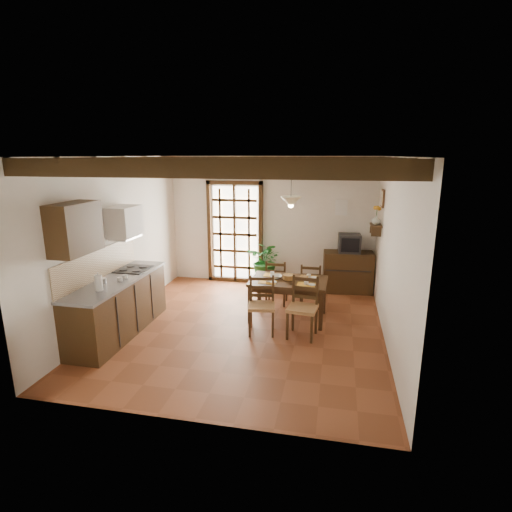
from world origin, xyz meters
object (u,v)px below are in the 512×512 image
(potted_plant, at_px, (266,262))
(chair_far_left, at_px, (276,290))
(chair_near_left, at_px, (262,316))
(chair_far_right, at_px, (310,293))
(sideboard, at_px, (348,272))
(chair_near_right, at_px, (302,318))
(crt_tv, at_px, (349,243))
(pendant_lamp, at_px, (291,201))
(dining_table, at_px, (288,285))
(kitchen_counter, at_px, (119,305))

(potted_plant, bearing_deg, chair_far_left, -68.04)
(chair_near_left, bearing_deg, chair_far_right, 53.04)
(chair_far_left, xyz_separation_m, sideboard, (1.36, 1.00, 0.15))
(sideboard, bearing_deg, chair_near_right, -112.04)
(chair_far_right, bearing_deg, crt_tv, -124.71)
(pendant_lamp, bearing_deg, chair_near_right, -68.17)
(dining_table, bearing_deg, chair_near_left, -116.27)
(dining_table, bearing_deg, chair_near_right, -63.79)
(kitchen_counter, relative_size, potted_plant, 1.01)
(kitchen_counter, bearing_deg, chair_near_right, 9.01)
(chair_near_left, xyz_separation_m, potted_plant, (-0.33, 2.25, 0.28))
(kitchen_counter, distance_m, chair_near_left, 2.31)
(dining_table, xyz_separation_m, chair_far_left, (-0.31, 0.68, -0.35))
(crt_tv, distance_m, pendant_lamp, 2.15)
(pendant_lamp, bearing_deg, potted_plant, 114.44)
(chair_near_left, distance_m, pendant_lamp, 1.98)
(chair_far_left, relative_size, potted_plant, 0.40)
(dining_table, xyz_separation_m, potted_plant, (-0.68, 1.59, -0.05))
(chair_far_left, bearing_deg, kitchen_counter, 38.95)
(chair_far_right, bearing_deg, sideboard, -124.55)
(dining_table, relative_size, crt_tv, 2.87)
(chair_near_right, xyz_separation_m, pendant_lamp, (-0.31, 0.78, 1.77))
(chair_near_right, height_order, chair_far_right, chair_near_right)
(chair_near_left, bearing_deg, dining_table, 52.94)
(chair_far_left, bearing_deg, dining_table, 114.94)
(chair_near_left, distance_m, crt_tv, 2.83)
(chair_far_left, bearing_deg, potted_plant, -67.61)
(chair_far_left, height_order, chair_far_right, chair_far_left)
(chair_near_right, relative_size, pendant_lamp, 1.15)
(chair_far_left, height_order, sideboard, chair_far_left)
(chair_far_right, height_order, sideboard, sideboard)
(kitchen_counter, bearing_deg, pendant_lamp, 25.52)
(kitchen_counter, bearing_deg, chair_far_left, 38.52)
(crt_tv, bearing_deg, chair_far_left, -147.53)
(chair_near_left, bearing_deg, potted_plant, 89.00)
(chair_near_left, distance_m, chair_far_left, 1.35)
(chair_near_right, distance_m, potted_plant, 2.49)
(potted_plant, bearing_deg, chair_near_left, -81.75)
(dining_table, bearing_deg, pendant_lamp, 91.54)
(dining_table, relative_size, potted_plant, 0.60)
(chair_far_right, bearing_deg, dining_table, 62.46)
(dining_table, bearing_deg, kitchen_counter, -154.76)
(chair_near_left, relative_size, crt_tv, 1.99)
(potted_plant, distance_m, pendant_lamp, 2.23)
(potted_plant, bearing_deg, sideboard, 3.07)
(sideboard, height_order, pendant_lamp, pendant_lamp)
(kitchen_counter, relative_size, dining_table, 1.68)
(potted_plant, xyz_separation_m, pendant_lamp, (0.68, -1.49, 1.51))
(dining_table, distance_m, pendant_lamp, 1.46)
(chair_near_right, relative_size, chair_far_left, 1.10)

